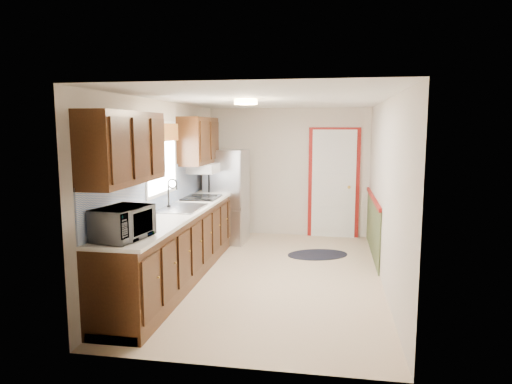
% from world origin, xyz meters
% --- Properties ---
extents(room_shell, '(3.20, 5.20, 2.52)m').
position_xyz_m(room_shell, '(0.00, 0.00, 1.20)').
color(room_shell, '#D0B593').
rests_on(room_shell, ground).
extents(kitchen_run, '(0.63, 4.00, 2.20)m').
position_xyz_m(kitchen_run, '(-1.24, -0.29, 0.81)').
color(kitchen_run, '#341B0C').
rests_on(kitchen_run, ground).
extents(back_wall_trim, '(1.12, 2.30, 2.08)m').
position_xyz_m(back_wall_trim, '(0.99, 2.21, 0.89)').
color(back_wall_trim, maroon).
rests_on(back_wall_trim, ground).
extents(ceiling_fixture, '(0.30, 0.30, 0.06)m').
position_xyz_m(ceiling_fixture, '(-0.30, -0.20, 2.36)').
color(ceiling_fixture, '#FFD88C').
rests_on(ceiling_fixture, room_shell).
extents(microwave, '(0.41, 0.63, 0.39)m').
position_xyz_m(microwave, '(-1.20, -1.95, 1.14)').
color(microwave, white).
rests_on(microwave, kitchen_run).
extents(refrigerator, '(0.72, 0.71, 1.65)m').
position_xyz_m(refrigerator, '(-1.02, 1.75, 0.83)').
color(refrigerator, '#B7B7BC').
rests_on(refrigerator, ground).
extents(rug, '(1.14, 0.92, 0.01)m').
position_xyz_m(rug, '(0.62, 1.14, 0.01)').
color(rug, black).
rests_on(rug, ground).
extents(cooktop, '(0.52, 0.62, 0.02)m').
position_xyz_m(cooktop, '(-1.19, 0.75, 0.95)').
color(cooktop, black).
rests_on(cooktop, kitchen_run).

